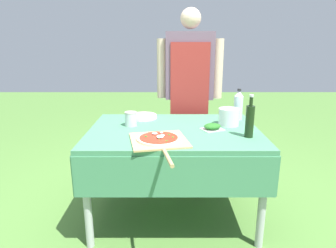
{
  "coord_description": "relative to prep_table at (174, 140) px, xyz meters",
  "views": [
    {
      "loc": [
        -0.05,
        -2.21,
        1.4
      ],
      "look_at": [
        -0.04,
        0.0,
        0.77
      ],
      "focal_mm": 32.0,
      "sensor_mm": 36.0,
      "label": 1
    }
  ],
  "objects": [
    {
      "name": "ground_plane",
      "position": [
        0.0,
        0.0,
        -0.64
      ],
      "size": [
        12.0,
        12.0,
        0.0
      ],
      "primitive_type": "plane",
      "color": "#517F38"
    },
    {
      "name": "prep_table",
      "position": [
        0.0,
        0.0,
        0.0
      ],
      "size": [
        1.32,
        0.96,
        0.73
      ],
      "color": "#478960",
      "rests_on": "ground"
    },
    {
      "name": "person_cook",
      "position": [
        0.16,
        0.7,
        0.35
      ],
      "size": [
        0.63,
        0.23,
        1.68
      ],
      "rotation": [
        0.0,
        0.0,
        3.09
      ],
      "color": "#4C4C51",
      "rests_on": "ground"
    },
    {
      "name": "pizza_on_peel",
      "position": [
        -0.11,
        -0.3,
        0.1
      ],
      "size": [
        0.44,
        0.66,
        0.05
      ],
      "rotation": [
        0.0,
        0.0,
        0.2
      ],
      "color": "tan",
      "rests_on": "prep_table"
    },
    {
      "name": "oil_bottle",
      "position": [
        0.52,
        -0.2,
        0.21
      ],
      "size": [
        0.06,
        0.06,
        0.3
      ],
      "color": "black",
      "rests_on": "prep_table"
    },
    {
      "name": "water_bottle",
      "position": [
        0.55,
        0.29,
        0.22
      ],
      "size": [
        0.08,
        0.08,
        0.27
      ],
      "color": "silver",
      "rests_on": "prep_table"
    },
    {
      "name": "herb_container",
      "position": [
        0.29,
        -0.02,
        0.12
      ],
      "size": [
        0.19,
        0.18,
        0.05
      ],
      "rotation": [
        0.0,
        0.0,
        0.42
      ],
      "color": "silver",
      "rests_on": "prep_table"
    },
    {
      "name": "mixing_tub",
      "position": [
        0.44,
        0.11,
        0.16
      ],
      "size": [
        0.16,
        0.16,
        0.14
      ],
      "primitive_type": "cylinder",
      "color": "silver",
      "rests_on": "prep_table"
    },
    {
      "name": "plate_stack",
      "position": [
        -0.27,
        0.33,
        0.11
      ],
      "size": [
        0.25,
        0.25,
        0.03
      ],
      "color": "white",
      "rests_on": "prep_table"
    },
    {
      "name": "sauce_jar",
      "position": [
        -0.34,
        0.09,
        0.14
      ],
      "size": [
        0.1,
        0.1,
        0.11
      ],
      "color": "silver",
      "rests_on": "prep_table"
    }
  ]
}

